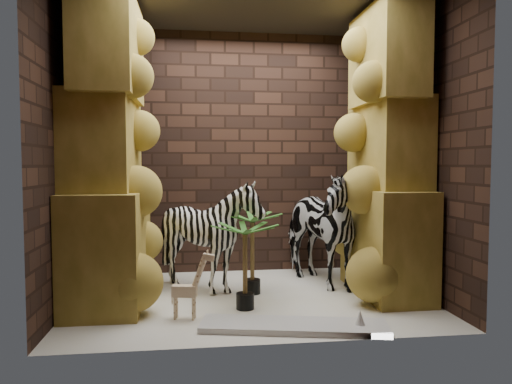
{
  "coord_description": "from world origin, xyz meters",
  "views": [
    {
      "loc": [
        -0.56,
        -4.7,
        1.36
      ],
      "look_at": [
        0.07,
        0.15,
        1.07
      ],
      "focal_mm": 33.21,
      "sensor_mm": 36.0,
      "label": 1
    }
  ],
  "objects": [
    {
      "name": "wall_left",
      "position": [
        -1.75,
        0.0,
        1.5
      ],
      "size": [
        0.0,
        3.0,
        3.0
      ],
      "primitive_type": "plane",
      "rotation": [
        1.57,
        0.0,
        1.57
      ],
      "color": "#341F16",
      "rests_on": "ground"
    },
    {
      "name": "palm_back",
      "position": [
        -0.1,
        -0.35,
        0.41
      ],
      "size": [
        0.36,
        0.36,
        0.82
      ],
      "primitive_type": null,
      "color": "#1C5116",
      "rests_on": "floor"
    },
    {
      "name": "wall_back",
      "position": [
        0.0,
        1.25,
        1.5
      ],
      "size": [
        3.5,
        0.0,
        3.5
      ],
      "primitive_type": "plane",
      "rotation": [
        1.57,
        0.0,
        0.0
      ],
      "color": "#341F16",
      "rests_on": "ground"
    },
    {
      "name": "floor",
      "position": [
        0.0,
        0.0,
        0.0
      ],
      "size": [
        3.5,
        3.5,
        0.0
      ],
      "primitive_type": "plane",
      "color": "white",
      "rests_on": "ground"
    },
    {
      "name": "surfboard",
      "position": [
        0.24,
        -0.94,
        0.03
      ],
      "size": [
        1.59,
        0.69,
        0.05
      ],
      "primitive_type": "cube",
      "rotation": [
        0.0,
        0.0,
        -0.21
      ],
      "color": "silver",
      "rests_on": "floor"
    },
    {
      "name": "wall_right",
      "position": [
        1.75,
        0.0,
        1.5
      ],
      "size": [
        0.0,
        3.0,
        3.0
      ],
      "primitive_type": "plane",
      "rotation": [
        1.57,
        0.0,
        -1.57
      ],
      "color": "#341F16",
      "rests_on": "ground"
    },
    {
      "name": "zebra_left",
      "position": [
        -0.41,
        0.28,
        0.54
      ],
      "size": [
        1.09,
        1.3,
        1.09
      ],
      "primitive_type": "imported",
      "rotation": [
        0.0,
        0.0,
        0.11
      ],
      "color": "white",
      "rests_on": "floor"
    },
    {
      "name": "zebra_right",
      "position": [
        0.76,
        0.46,
        0.75
      ],
      "size": [
        1.06,
        1.41,
        1.49
      ],
      "primitive_type": "imported",
      "rotation": [
        0.0,
        0.0,
        0.33
      ],
      "color": "white",
      "rests_on": "floor"
    },
    {
      "name": "giraffe_toy",
      "position": [
        -0.66,
        -0.56,
        0.32
      ],
      "size": [
        0.34,
        0.18,
        0.63
      ],
      "primitive_type": null,
      "rotation": [
        0.0,
        0.0,
        -0.22
      ],
      "color": "beige",
      "rests_on": "floor"
    },
    {
      "name": "wall_front",
      "position": [
        0.0,
        -1.25,
        1.5
      ],
      "size": [
        3.5,
        0.0,
        3.5
      ],
      "primitive_type": "plane",
      "rotation": [
        -1.57,
        0.0,
        0.0
      ],
      "color": "#341F16",
      "rests_on": "ground"
    },
    {
      "name": "rock_pillar_right",
      "position": [
        1.42,
        0.0,
        1.5
      ],
      "size": [
        0.58,
        1.25,
        3.0
      ],
      "primitive_type": null,
      "color": "gold",
      "rests_on": "floor"
    },
    {
      "name": "rock_pillar_left",
      "position": [
        -1.4,
        0.0,
        1.5
      ],
      "size": [
        0.68,
        1.3,
        3.0
      ],
      "primitive_type": null,
      "color": "gold",
      "rests_on": "floor"
    },
    {
      "name": "palm_front",
      "position": [
        0.03,
        0.17,
        0.43
      ],
      "size": [
        0.36,
        0.36,
        0.87
      ],
      "primitive_type": null,
      "color": "#1C5116",
      "rests_on": "floor"
    }
  ]
}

